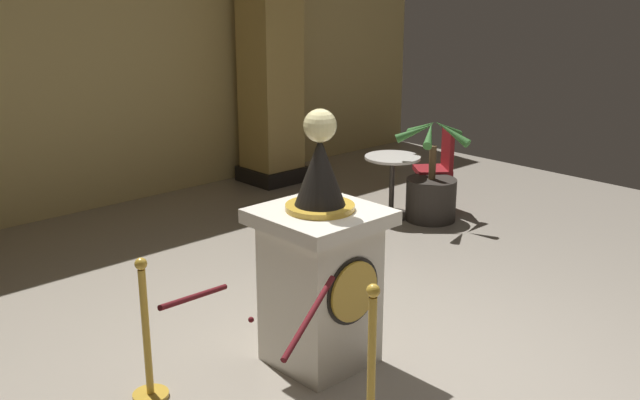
% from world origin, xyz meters
% --- Properties ---
extents(ground_plane, '(11.56, 11.56, 0.00)m').
position_xyz_m(ground_plane, '(0.00, 0.00, 0.00)').
color(ground_plane, '#9E9384').
extents(back_wall, '(11.56, 0.16, 3.64)m').
position_xyz_m(back_wall, '(0.00, 4.91, 1.82)').
color(back_wall, tan).
rests_on(back_wall, ground_plane).
extents(pedestal_clock, '(0.80, 0.80, 1.85)m').
position_xyz_m(pedestal_clock, '(-0.32, 0.30, 0.71)').
color(pedestal_clock, silver).
rests_on(pedestal_clock, ground_plane).
extents(stanchion_near, '(0.24, 0.24, 0.99)m').
position_xyz_m(stanchion_near, '(-1.48, 0.71, 0.34)').
color(stanchion_near, gold).
rests_on(stanchion_near, ground_plane).
extents(stanchion_far, '(0.24, 0.24, 1.05)m').
position_xyz_m(stanchion_far, '(-0.82, -0.66, 0.37)').
color(stanchion_far, gold).
rests_on(stanchion_far, ground_plane).
extents(velvet_rope, '(1.04, 1.05, 0.22)m').
position_xyz_m(velvet_rope, '(-1.15, 0.03, 0.79)').
color(velvet_rope, '#591419').
extents(column_right, '(0.76, 0.76, 3.49)m').
position_xyz_m(column_right, '(2.57, 4.35, 1.73)').
color(column_right, black).
rests_on(column_right, ground_plane).
extents(potted_palm_right, '(0.85, 0.86, 1.19)m').
position_xyz_m(potted_palm_right, '(2.81, 1.81, 0.34)').
color(potted_palm_right, '#2D2823').
rests_on(potted_palm_right, ground_plane).
extents(cafe_table, '(0.64, 0.64, 0.72)m').
position_xyz_m(cafe_table, '(2.59, 2.21, 0.46)').
color(cafe_table, '#332D28').
rests_on(cafe_table, ground_plane).
extents(cafe_chair_red, '(0.56, 0.56, 0.96)m').
position_xyz_m(cafe_chair_red, '(3.20, 2.01, 0.57)').
color(cafe_chair_red, black).
rests_on(cafe_chair_red, ground_plane).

